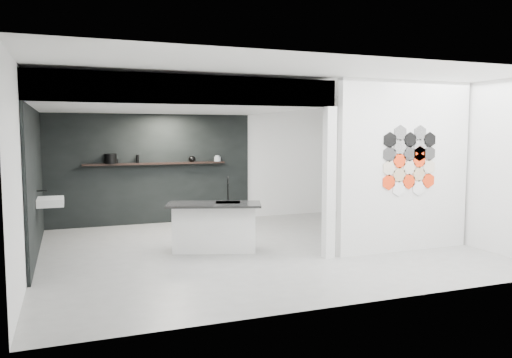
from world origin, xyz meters
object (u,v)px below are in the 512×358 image
object	(u,v)px
kitchen_island	(214,226)
stockpot	(111,159)
wall_basin	(51,202)
bottle_dark	(137,159)
utensil_cup	(116,161)
glass_vase	(217,158)
glass_bowl	(217,159)
partition_panel	(405,167)
kettle	(192,159)

from	to	relation	value
kitchen_island	stockpot	size ratio (longest dim) A/B	6.71
stockpot	wall_basin	bearing A→B (deg)	-118.13
bottle_dark	utensil_cup	size ratio (longest dim) A/B	1.89
glass_vase	glass_bowl	bearing A→B (deg)	0.00
wall_basin	partition_panel	bearing A→B (deg)	-18.23
wall_basin	bottle_dark	size ratio (longest dim) A/B	3.49
partition_panel	glass_bowl	size ratio (longest dim) A/B	19.14
stockpot	utensil_cup	world-z (taller)	stockpot
kettle	bottle_dark	size ratio (longest dim) A/B	0.90
kettle	glass_vase	bearing A→B (deg)	-17.57
partition_panel	kitchen_island	xyz separation A→B (m)	(-2.95, 1.07, -0.99)
glass_vase	bottle_dark	size ratio (longest dim) A/B	0.77
kitchen_island	utensil_cup	size ratio (longest dim) A/B	18.16
glass_vase	bottle_dark	xyz separation A→B (m)	(-1.74, 0.00, 0.02)
kitchen_island	kettle	size ratio (longest dim) A/B	10.74
kettle	glass_bowl	size ratio (longest dim) A/B	1.05
utensil_cup	kitchen_island	bearing A→B (deg)	-65.17
utensil_cup	bottle_dark	bearing A→B (deg)	0.00
kettle	partition_panel	bearing A→B (deg)	-73.14
kettle	glass_vase	distance (m)	0.57
kitchen_island	wall_basin	bearing A→B (deg)	-177.59
utensil_cup	kettle	bearing A→B (deg)	0.00
utensil_cup	glass_bowl	bearing A→B (deg)	0.00
kitchen_island	utensil_cup	xyz separation A→B (m)	(-1.30, 2.80, 0.95)
partition_panel	wall_basin	size ratio (longest dim) A/B	4.67
kitchen_island	glass_bowl	size ratio (longest dim) A/B	11.32
kettle	bottle_dark	distance (m)	1.17
glass_vase	kettle	bearing A→B (deg)	180.00
kitchen_island	stockpot	xyz separation A→B (m)	(-1.41, 2.80, 1.01)
glass_vase	partition_panel	bearing A→B (deg)	-61.77
partition_panel	bottle_dark	distance (m)	5.43
kettle	glass_vase	size ratio (longest dim) A/B	1.16
glass_vase	bottle_dark	distance (m)	1.74
glass_bowl	utensil_cup	world-z (taller)	glass_bowl
stockpot	utensil_cup	distance (m)	0.13
kettle	glass_vase	xyz separation A→B (m)	(0.57, 0.00, 0.00)
kitchen_island	bottle_dark	bearing A→B (deg)	125.88
wall_basin	kettle	world-z (taller)	kettle
partition_panel	kettle	distance (m)	4.69
wall_basin	glass_vase	bearing A→B (deg)	31.35
stockpot	glass_vase	xyz separation A→B (m)	(2.29, 0.00, -0.03)
partition_panel	utensil_cup	world-z (taller)	partition_panel
kettle	glass_bowl	xyz separation A→B (m)	(0.57, 0.00, -0.01)
glass_bowl	bottle_dark	bearing A→B (deg)	180.00
wall_basin	stockpot	size ratio (longest dim) A/B	2.43
glass_bowl	bottle_dark	xyz separation A→B (m)	(-1.74, 0.00, 0.03)
wall_basin	glass_vase	distance (m)	4.01
stockpot	kettle	xyz separation A→B (m)	(1.71, 0.00, -0.04)
glass_bowl	utensil_cup	bearing A→B (deg)	180.00
bottle_dark	glass_bowl	bearing A→B (deg)	0.00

